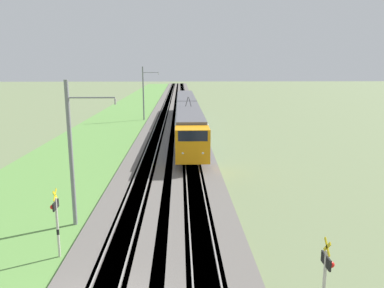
% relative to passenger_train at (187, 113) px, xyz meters
% --- Properties ---
extents(ballast_main, '(240.00, 4.40, 0.30)m').
position_rel_passenger_train_xyz_m(ballast_main, '(11.26, 3.81, -2.20)').
color(ballast_main, '#605B56').
rests_on(ballast_main, ground).
extents(ballast_adjacent, '(240.00, 4.40, 0.30)m').
position_rel_passenger_train_xyz_m(ballast_adjacent, '(11.26, 0.00, -2.20)').
color(ballast_adjacent, '#605B56').
rests_on(ballast_adjacent, ground).
extents(track_main, '(240.00, 1.57, 0.45)m').
position_rel_passenger_train_xyz_m(track_main, '(11.26, 3.81, -2.19)').
color(track_main, '#4C4238').
rests_on(track_main, ground).
extents(track_adjacent, '(240.00, 1.57, 0.45)m').
position_rel_passenger_train_xyz_m(track_adjacent, '(11.26, 0.00, -2.19)').
color(track_adjacent, '#4C4238').
rests_on(track_adjacent, ground).
extents(grass_verge, '(240.00, 11.63, 0.12)m').
position_rel_passenger_train_xyz_m(grass_verge, '(11.26, 10.01, -2.29)').
color(grass_verge, '#5B8E42').
rests_on(grass_verge, ground).
extents(passenger_train, '(42.89, 2.85, 5.03)m').
position_rel_passenger_train_xyz_m(passenger_train, '(0.00, 0.00, 0.00)').
color(passenger_train, orange).
rests_on(passenger_train, ground).
extents(crossing_signal_far, '(0.70, 0.23, 3.29)m').
position_rel_passenger_train_xyz_m(crossing_signal_far, '(-39.25, -3.52, -0.35)').
color(crossing_signal_far, beige).
rests_on(crossing_signal_far, ground).
extents(crossing_signal_aux, '(0.70, 0.23, 3.27)m').
position_rel_passenger_train_xyz_m(crossing_signal_aux, '(-34.15, 6.41, -0.36)').
color(crossing_signal_aux, beige).
rests_on(crossing_signal_aux, ground).
extents(catenary_mast_near, '(0.22, 2.56, 7.81)m').
position_rel_passenger_train_xyz_m(catenary_mast_near, '(-30.64, 6.58, 1.69)').
color(catenary_mast_near, slate).
rests_on(catenary_mast_near, ground).
extents(catenary_mast_mid, '(0.22, 2.56, 8.39)m').
position_rel_passenger_train_xyz_m(catenary_mast_mid, '(9.12, 6.58, 1.98)').
color(catenary_mast_mid, slate).
rests_on(catenary_mast_mid, ground).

